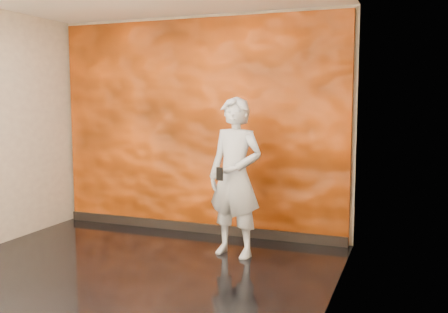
# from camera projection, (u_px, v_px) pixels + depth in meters

# --- Properties ---
(room) EXTENTS (4.02, 4.02, 2.81)m
(room) POSITION_uv_depth(u_px,v_px,m) (112.00, 135.00, 4.63)
(room) COLOR black
(room) RESTS_ON ground
(feature_wall) EXTENTS (3.90, 0.06, 2.75)m
(feature_wall) POSITION_uv_depth(u_px,v_px,m) (197.00, 127.00, 6.45)
(feature_wall) COLOR #ED540C
(feature_wall) RESTS_ON ground
(baseboard) EXTENTS (3.90, 0.04, 0.12)m
(baseboard) POSITION_uv_depth(u_px,v_px,m) (197.00, 227.00, 6.56)
(baseboard) COLOR black
(baseboard) RESTS_ON ground
(man) EXTENTS (0.71, 0.54, 1.76)m
(man) POSITION_uv_depth(u_px,v_px,m) (235.00, 177.00, 5.49)
(man) COLOR #A3A9B2
(man) RESTS_ON ground
(phone) EXTENTS (0.08, 0.03, 0.14)m
(phone) POSITION_uv_depth(u_px,v_px,m) (220.00, 174.00, 5.25)
(phone) COLOR black
(phone) RESTS_ON man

